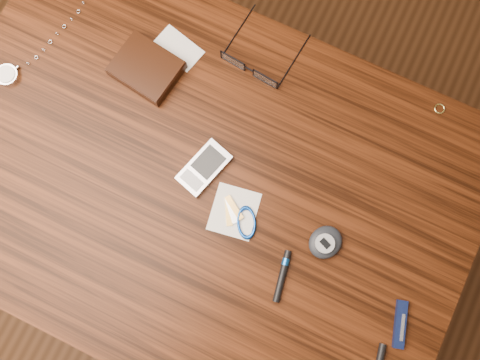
# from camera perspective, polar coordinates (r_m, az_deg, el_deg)

# --- Properties ---
(ground) EXTENTS (3.80, 3.80, 0.00)m
(ground) POSITION_cam_1_polar(r_m,az_deg,el_deg) (1.60, -2.64, -4.97)
(ground) COLOR #472814
(ground) RESTS_ON ground
(desk) EXTENTS (1.00, 0.70, 0.75)m
(desk) POSITION_cam_1_polar(r_m,az_deg,el_deg) (0.96, -4.40, -1.37)
(desk) COLOR #3C1909
(desk) RESTS_ON ground
(wallet_and_card) EXTENTS (0.15, 0.16, 0.03)m
(wallet_and_card) POSITION_cam_1_polar(r_m,az_deg,el_deg) (0.92, -11.25, 13.26)
(wallet_and_card) COLOR black
(wallet_and_card) RESTS_ON desk
(eyeglasses) EXTENTS (0.14, 0.14, 0.03)m
(eyeglasses) POSITION_cam_1_polar(r_m,az_deg,el_deg) (0.90, 1.37, 13.62)
(eyeglasses) COLOR black
(eyeglasses) RESTS_ON desk
(gold_ring) EXTENTS (0.02, 0.02, 0.00)m
(gold_ring) POSITION_cam_1_polar(r_m,az_deg,el_deg) (0.96, 23.15, 8.00)
(gold_ring) COLOR #ECDE79
(gold_ring) RESTS_ON desk
(pocket_watch) EXTENTS (0.08, 0.29, 0.01)m
(pocket_watch) POSITION_cam_1_polar(r_m,az_deg,el_deg) (1.01, -26.17, 11.81)
(pocket_watch) COLOR silver
(pocket_watch) RESTS_ON desk
(pda_phone) EXTENTS (0.08, 0.11, 0.02)m
(pda_phone) POSITION_cam_1_polar(r_m,az_deg,el_deg) (0.85, -4.40, 1.49)
(pda_phone) COLOR silver
(pda_phone) RESTS_ON desk
(pedometer) EXTENTS (0.07, 0.08, 0.03)m
(pedometer) POSITION_cam_1_polar(r_m,az_deg,el_deg) (0.84, 10.35, -7.48)
(pedometer) COLOR black
(pedometer) RESTS_ON desk
(notepad_keys) EXTENTS (0.11, 0.10, 0.01)m
(notepad_keys) POSITION_cam_1_polar(r_m,az_deg,el_deg) (0.84, 0.06, -4.57)
(notepad_keys) COLOR white
(notepad_keys) RESTS_ON desk
(pocket_knife) EXTENTS (0.04, 0.08, 0.01)m
(pocket_knife) POSITION_cam_1_polar(r_m,az_deg,el_deg) (0.88, 18.94, -16.29)
(pocket_knife) COLOR #0A1934
(pocket_knife) RESTS_ON desk
(black_blue_pen) EXTENTS (0.03, 0.09, 0.01)m
(black_blue_pen) POSITION_cam_1_polar(r_m,az_deg,el_deg) (0.84, 5.21, -11.36)
(black_blue_pen) COLOR black
(black_blue_pen) RESTS_ON desk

